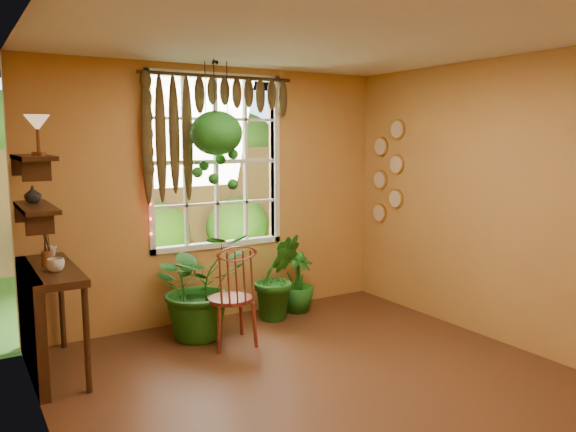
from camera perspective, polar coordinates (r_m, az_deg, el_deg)
name	(u,v)px	position (r m, az deg, el deg)	size (l,w,h in m)	color
floor	(341,395)	(4.52, 5.45, -17.66)	(4.50, 4.50, 0.00)	#4F2516
ceiling	(346,30)	(4.15, 5.96, 18.28)	(4.50, 4.50, 0.00)	silver
wall_back	(218,195)	(6.06, -7.16, 2.17)	(4.00, 4.00, 0.00)	#B8883E
wall_left	(51,248)	(3.35, -22.92, -3.04)	(4.50, 4.50, 0.00)	#B8883E
wall_right	(519,204)	(5.55, 22.46, 1.11)	(4.50, 4.50, 0.00)	#B8883E
window	(216,162)	(6.07, -7.34, 5.49)	(1.52, 0.10, 1.86)	white
valance_vine	(212,106)	(5.93, -7.72, 11.00)	(1.70, 0.12, 1.10)	#37220F
string_lights	(148,159)	(5.71, -13.99, 5.67)	(0.03, 0.03, 1.54)	#FF2633
wall_plates	(388,172)	(6.73, 10.10, 4.39)	(0.04, 0.32, 1.10)	#F8EFCA
counter_ledge	(38,310)	(5.09, -24.08, -8.74)	(0.40, 1.20, 0.90)	#37220F
shelf_lower	(36,207)	(4.93, -24.24, 0.81)	(0.25, 0.90, 0.04)	#37220F
shelf_upper	(33,157)	(4.90, -24.50, 5.45)	(0.25, 0.90, 0.04)	#37220F
backyard	(124,176)	(10.51, -16.30, 3.96)	(14.00, 10.00, 12.00)	#2D631C
windsor_chair	(232,312)	(5.39, -5.76, -9.66)	(0.46, 0.48, 1.13)	maroon
potted_plant_left	(200,285)	(5.60, -8.98, -6.90)	(0.95, 0.82, 1.06)	#144612
potted_plant_mid	(278,277)	(6.08, -1.06, -6.18)	(0.52, 0.42, 0.94)	#144612
potted_plant_right	(297,281)	(6.38, 0.93, -6.61)	(0.39, 0.39, 0.70)	#144612
hanging_basket	(216,138)	(5.66, -7.29, 7.82)	(0.52, 0.52, 1.28)	black
cup_a	(56,265)	(4.82, -22.53, -4.62)	(0.14, 0.14, 0.11)	silver
cup_b	(51,251)	(5.46, -22.95, -3.30)	(0.10, 0.10, 0.10)	beige
brush_jar	(47,249)	(5.07, -23.28, -3.07)	(0.10, 0.10, 0.36)	brown
shelf_vase	(33,194)	(5.12, -24.51, 2.01)	(0.13, 0.13, 0.14)	#B2AD99
tiffany_lamp	(37,126)	(4.66, -24.13, 8.38)	(0.18, 0.18, 0.31)	brown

